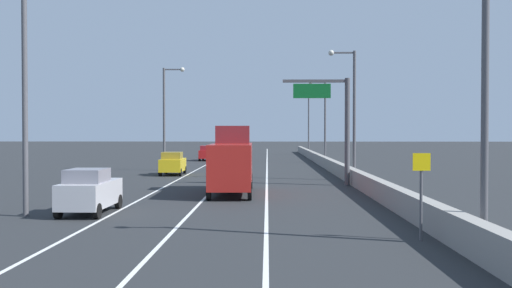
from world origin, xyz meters
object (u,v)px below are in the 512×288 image
speed_advisory_sign (421,189)px  lamp_post_right_near (477,68)px  overhead_sign_gantry (337,118)px  box_truck (232,163)px  lamp_post_left_near (31,85)px  car_yellow_0 (173,164)px  lamp_post_right_fourth (307,120)px  car_red_2 (207,153)px  lamp_post_left_mid (167,111)px  lamp_post_right_second (351,106)px  car_blue_3 (218,150)px  car_silver_1 (90,191)px  lamp_post_right_third (323,116)px

speed_advisory_sign → lamp_post_right_near: size_ratio=0.30×
overhead_sign_gantry → box_truck: overhead_sign_gantry is taller
lamp_post_left_near → car_yellow_0: 24.55m
speed_advisory_sign → lamp_post_right_fourth: bearing=88.9°
overhead_sign_gantry → car_red_2: bearing=110.4°
lamp_post_left_mid → car_red_2: (1.91, 19.05, -4.80)m
lamp_post_right_fourth → box_truck: bearing=-98.5°
lamp_post_right_second → car_blue_3: (-14.21, 42.97, -4.78)m
speed_advisory_sign → lamp_post_right_near: bearing=-31.3°
car_yellow_0 → car_red_2: size_ratio=0.93×
overhead_sign_gantry → lamp_post_left_mid: 21.17m
car_silver_1 → box_truck: (5.97, 8.34, 0.85)m
car_yellow_0 → box_truck: box_truck is taller
lamp_post_left_near → car_red_2: bearing=87.1°
lamp_post_right_third → lamp_post_left_mid: 21.64m
overhead_sign_gantry → box_truck: (-6.99, -5.21, -2.85)m
speed_advisory_sign → box_truck: box_truck is taller
lamp_post_right_near → lamp_post_right_second: 24.77m
lamp_post_right_third → lamp_post_left_near: (-17.21, -43.53, 0.00)m
overhead_sign_gantry → speed_advisory_sign: (0.44, -19.58, -2.96)m
speed_advisory_sign → car_silver_1: bearing=155.8°
lamp_post_right_third → car_blue_3: lamp_post_right_third is taller
lamp_post_right_third → car_blue_3: size_ratio=2.25×
car_silver_1 → box_truck: bearing=54.4°
lamp_post_right_near → lamp_post_right_fourth: size_ratio=1.00×
overhead_sign_gantry → lamp_post_right_third: lamp_post_right_third is taller
overhead_sign_gantry → car_yellow_0: overhead_sign_gantry is taller
car_silver_1 → overhead_sign_gantry: bearing=46.3°
car_red_2 → lamp_post_right_second: bearing=-64.3°
lamp_post_right_fourth → car_blue_3: lamp_post_right_fourth is taller
lamp_post_right_third → lamp_post_left_mid: same height
lamp_post_right_fourth → car_red_2: lamp_post_right_fourth is taller
car_silver_1 → car_blue_3: bearing=89.6°
lamp_post_right_fourth → car_yellow_0: bearing=-108.6°
lamp_post_right_fourth → lamp_post_right_near: bearing=-89.9°
lamp_post_right_near → car_red_2: bearing=105.1°
speed_advisory_sign → car_silver_1: size_ratio=0.71×
lamp_post_left_near → car_blue_3: lamp_post_left_near is taller
speed_advisory_sign → lamp_post_right_fourth: size_ratio=0.30×
lamp_post_right_third → car_silver_1: size_ratio=2.40×
box_truck → overhead_sign_gantry: bearing=36.7°
lamp_post_left_mid → car_yellow_0: bearing=-74.8°
speed_advisory_sign → car_yellow_0: speed_advisory_sign is taller
lamp_post_right_near → car_blue_3: lamp_post_right_near is taller
speed_advisory_sign → lamp_post_left_near: lamp_post_left_near is taller
lamp_post_right_fourth → box_truck: (-8.80, -59.01, -3.91)m
overhead_sign_gantry → box_truck: 9.17m
overhead_sign_gantry → car_silver_1: bearing=-133.7°
lamp_post_right_fourth → lamp_post_left_mid: bearing=-113.1°
lamp_post_right_near → lamp_post_left_mid: size_ratio=1.00×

